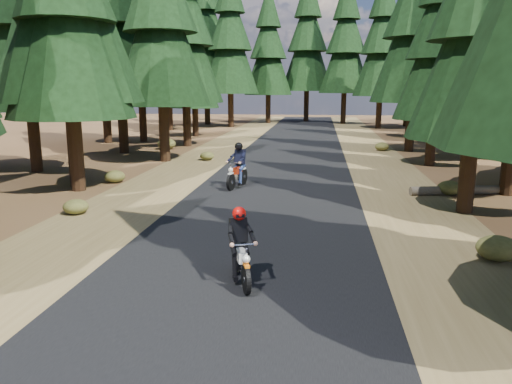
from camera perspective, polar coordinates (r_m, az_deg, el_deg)
ground at (r=11.77m, az=-0.93°, el=-6.74°), size 120.00×120.00×0.00m
road at (r=16.55m, az=1.54°, el=-1.24°), size 6.00×100.00×0.01m
shoulder_l at (r=17.60m, az=-13.53°, el=-0.78°), size 3.20×100.00×0.01m
shoulder_r at (r=16.74m, az=17.41°, el=-1.65°), size 3.20×100.00×0.01m
pine_forest at (r=32.39m, az=4.62°, el=19.15°), size 34.59×55.08×16.32m
log_near at (r=19.57m, az=24.13°, el=0.22°), size 5.03×1.42×0.32m
understory_shrubs at (r=18.88m, az=0.07°, el=1.21°), size 15.03×30.33×0.67m
rider_lead at (r=9.74m, az=-1.75°, el=-7.62°), size 1.03×1.75×1.49m
rider_follow at (r=18.98m, az=-2.16°, el=2.21°), size 1.00×2.00×1.71m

